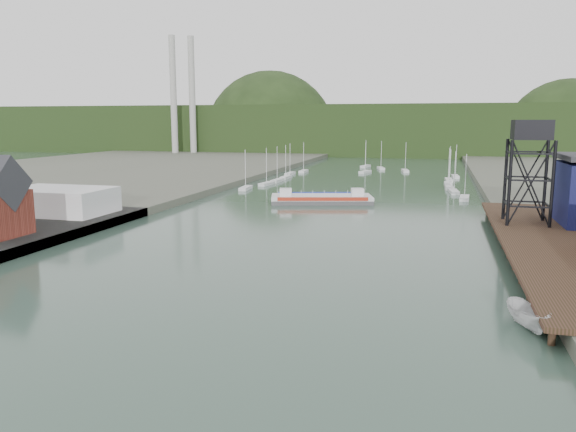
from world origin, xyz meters
The scene contains 9 objects.
ground centered at (0.00, 0.00, 0.00)m, with size 600.00×600.00×0.00m, color #2A4237.
east_pier centered at (37.00, 45.00, 1.90)m, with size 14.00×70.00×2.45m.
white_shed centered at (-44.00, 50.00, 3.85)m, with size 18.00×12.00×4.50m, color silver.
lift_tower centered at (35.00, 58.00, 15.65)m, with size 6.50×6.50×16.00m.
marina_sailboats centered at (0.08, 138.46, 0.35)m, with size 57.71×92.65×0.90m.
smokestacks centered at (-106.00, 232.50, 30.00)m, with size 11.20×8.20×60.00m.
distant_hills centered at (-3.98, 301.35, 10.38)m, with size 500.00×120.00×80.00m.
chain_ferry centered at (-3.35, 85.79, 0.91)m, with size 23.68×14.33×3.19m.
motorboat centered at (29.61, 15.04, 1.18)m, with size 2.30×6.12×2.36m, color silver.
Camera 1 is at (21.49, -35.35, 18.06)m, focal length 35.00 mm.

